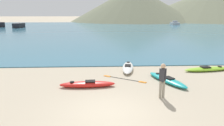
% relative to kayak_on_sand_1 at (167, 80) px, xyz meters
% --- Properties ---
extents(ground_plane, '(400.00, 400.00, 0.00)m').
position_rel_kayak_on_sand_1_xyz_m(ground_plane, '(-3.44, -3.72, -0.14)').
color(ground_plane, tan).
extents(bay_water, '(160.00, 70.00, 0.06)m').
position_rel_kayak_on_sand_1_xyz_m(bay_water, '(-3.44, 38.70, -0.11)').
color(bay_water, teal).
rests_on(bay_water, ground_plane).
extents(far_hill_left, '(53.44, 53.44, 14.51)m').
position_rel_kayak_on_sand_1_xyz_m(far_hill_left, '(10.18, 84.51, 7.12)').
color(far_hill_left, '#6B7056').
rests_on(far_hill_left, ground_plane).
extents(far_hill_midleft, '(74.13, 74.13, 15.00)m').
position_rel_kayak_on_sand_1_xyz_m(far_hill_midleft, '(48.32, 91.34, 7.37)').
color(far_hill_midleft, '#6B7056').
rests_on(far_hill_midleft, ground_plane).
extents(kayak_on_sand_1, '(1.82, 3.24, 0.32)m').
position_rel_kayak_on_sand_1_xyz_m(kayak_on_sand_1, '(0.00, 0.00, 0.00)').
color(kayak_on_sand_1, teal).
rests_on(kayak_on_sand_1, ground_plane).
extents(kayak_on_sand_2, '(1.19, 3.32, 0.37)m').
position_rel_kayak_on_sand_1_xyz_m(kayak_on_sand_2, '(-1.90, 2.81, 0.03)').
color(kayak_on_sand_2, white).
rests_on(kayak_on_sand_2, ground_plane).
extents(kayak_on_sand_3, '(2.95, 0.78, 0.34)m').
position_rel_kayak_on_sand_1_xyz_m(kayak_on_sand_3, '(-4.46, -0.63, 0.01)').
color(kayak_on_sand_3, red).
rests_on(kayak_on_sand_3, ground_plane).
extents(kayak_on_sand_4, '(3.42, 1.24, 0.30)m').
position_rel_kayak_on_sand_1_xyz_m(kayak_on_sand_4, '(3.44, 2.25, -0.01)').
color(kayak_on_sand_4, '#8CCC2D').
rests_on(kayak_on_sand_4, ground_plane).
extents(person_near_foreground, '(0.33, 0.29, 1.63)m').
position_rel_kayak_on_sand_1_xyz_m(person_near_foreground, '(-0.95, -2.33, 0.80)').
color(person_near_foreground, gray).
rests_on(person_near_foreground, ground_plane).
extents(moored_boat_0, '(2.20, 3.45, 1.12)m').
position_rel_kayak_on_sand_1_xyz_m(moored_boat_0, '(-24.18, 44.30, 0.48)').
color(moored_boat_0, black).
rests_on(moored_boat_0, bay_water).
extents(moored_boat_1, '(2.15, 3.78, 1.26)m').
position_rel_kayak_on_sand_1_xyz_m(moored_boat_1, '(18.93, 55.54, 0.37)').
color(moored_boat_1, '#B2B2B7').
rests_on(moored_boat_1, bay_water).
extents(loose_paddle, '(2.42, 1.67, 0.03)m').
position_rel_kayak_on_sand_1_xyz_m(loose_paddle, '(-2.38, 0.64, -0.12)').
color(loose_paddle, black).
rests_on(loose_paddle, ground_plane).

